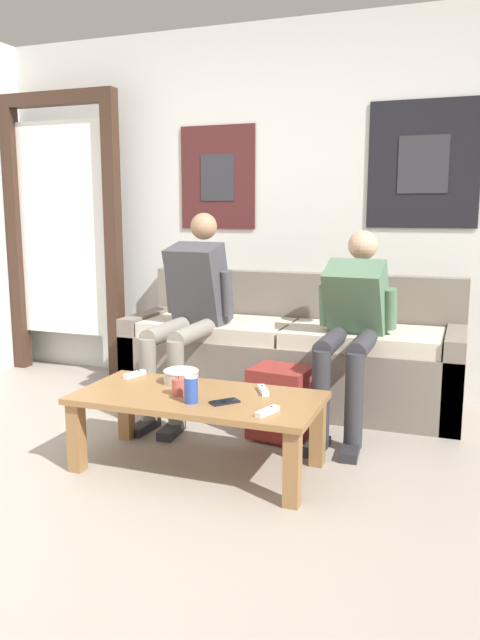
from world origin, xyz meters
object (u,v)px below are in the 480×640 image
Objects in this scene: game_controller_near_right at (267,411)px; game_controller_far_center at (263,390)px; cell_phone at (225,402)px; ceramic_bowl at (181,375)px; coffee_table at (198,407)px; backpack at (280,404)px; game_controller_near_left at (135,374)px; drink_can_blue at (191,390)px; couch at (291,357)px; person_seated_adult at (190,305)px; person_seated_teen at (352,320)px; pillar_candle at (179,387)px.

game_controller_far_center is (-0.12, 0.31, 0.00)m from game_controller_near_right.
game_controller_near_right is 1.01× the size of cell_phone.
cell_phone is (0.34, -0.24, -0.03)m from ceramic_bowl.
game_controller_near_right reaches higher than coffee_table.
backpack is 2.72× the size of game_controller_near_left.
cell_phone is at bearing -23.80° from coffee_table.
ceramic_bowl is 1.52× the size of drink_can_blue.
backpack is at bearing 26.70° from game_controller_near_left.
couch is 1.75× the size of person_seated_adult.
game_controller_near_right is (0.28, -1.41, 0.09)m from couch.
ceramic_bowl is at bearing -137.12° from person_seated_teen.
coffee_table is 1.11m from person_seated_teen.
person_seated_teen reaches higher than drink_can_blue.
game_controller_far_center is at bearing -44.14° from person_seated_adult.
game_controller_near_left is 0.76m from game_controller_far_center.
backpack is at bearing 60.23° from pillar_candle.
couch is at bearing 80.49° from pillar_candle.
pillar_candle is at bearing -157.42° from coffee_table.
cell_phone is at bearing 18.23° from drink_can_blue.
ceramic_bowl reaches higher than game_controller_near_right.
pillar_candle is at bearing -31.72° from game_controller_near_left.
ceramic_bowl is 1.98× the size of pillar_candle.
coffee_table is 0.63m from backpack.
pillar_candle reaches higher than game_controller_near_left.
game_controller_near_left is (-0.38, 0.23, -0.03)m from pillar_candle.
pillar_candle reaches higher than cell_phone.
pillar_candle is 0.51m from game_controller_near_right.
person_seated_teen is 8.09× the size of game_controller_far_center.
game_controller_near_left is at bearing -119.60° from couch.
coffee_table is 0.51m from game_controller_near_left.
backpack reaches higher than coffee_table.
couch is 17.80× the size of drink_can_blue.
backpack is at bearing -79.48° from couch.
pillar_candle is (-0.34, -0.60, 0.23)m from backpack.
person_seated_teen is 7.85× the size of game_controller_near_right.
backpack is 0.67m from cell_phone.
backpack is 0.83m from game_controller_near_left.
cell_phone is (0.15, 0.05, -0.06)m from drink_can_blue.
game_controller_far_center is (0.16, -1.10, 0.09)m from couch.
person_seated_adult is at bearing -178.13° from person_seated_teen.
person_seated_adult is 1.14m from cell_phone.
game_controller_near_left is (-0.49, 0.32, -0.05)m from drink_can_blue.
game_controller_near_left reaches higher than backpack.
game_controller_near_left reaches higher than cell_phone.
person_seated_adult is 8.52× the size of game_controller_near_left.
couch reaches higher than coffee_table.
person_seated_adult is 3.14× the size of backpack.
pillar_candle is (-0.68, -0.92, -0.22)m from person_seated_teen.
backpack is 0.77m from game_controller_near_right.
person_seated_adult is at bearing -144.25° from couch.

